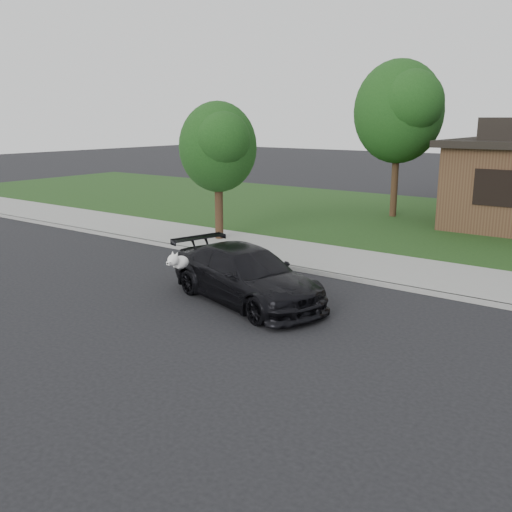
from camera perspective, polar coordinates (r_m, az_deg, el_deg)
The scene contains 7 objects.
ground at distance 11.54m, azimuth 8.52°, elevation -7.62°, with size 120.00×120.00×0.00m, color black.
sidewalk at distance 15.92m, azimuth 17.02°, elevation -1.89°, with size 60.00×3.00×0.12m, color gray.
curb at distance 14.56m, azimuth 15.02°, elevation -3.18°, with size 60.00×0.12×0.12m, color gray.
lawn at distance 23.46m, azimuth 23.64°, elevation 2.44°, with size 60.00×13.00×0.13m, color #193814.
sedan at distance 13.12m, azimuth -1.00°, elevation -1.92°, with size 4.70×2.92×1.27m.
tree_0 at distance 24.29m, azimuth 14.33°, elevation 13.99°, with size 3.78×3.60×6.34m.
tree_2 at distance 19.19m, azimuth -3.72°, elevation 10.95°, with size 2.73×2.60×4.59m.
Camera 1 is at (4.94, -9.57, 4.15)m, focal length 40.00 mm.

